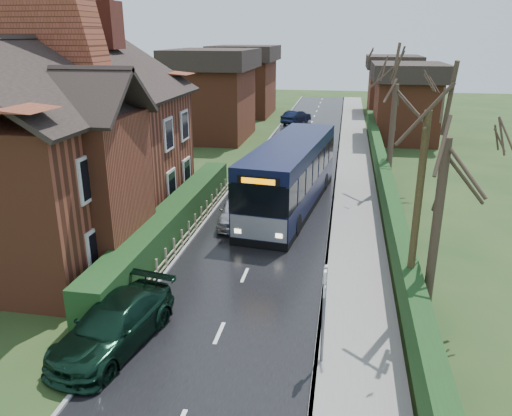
% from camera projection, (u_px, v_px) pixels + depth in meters
% --- Properties ---
extents(ground, '(140.00, 140.00, 0.00)m').
position_uv_depth(ground, '(233.00, 301.00, 17.35)').
color(ground, '#374A1F').
rests_on(ground, ground).
extents(road, '(6.00, 100.00, 0.02)m').
position_uv_depth(road, '(274.00, 208.00, 26.63)').
color(road, black).
rests_on(road, ground).
extents(pavement, '(2.50, 100.00, 0.14)m').
position_uv_depth(pavement, '(355.00, 212.00, 25.91)').
color(pavement, slate).
rests_on(pavement, ground).
extents(kerb_right, '(0.12, 100.00, 0.14)m').
position_uv_depth(kerb_right, '(332.00, 210.00, 26.11)').
color(kerb_right, gray).
rests_on(kerb_right, ground).
extents(kerb_left, '(0.12, 100.00, 0.10)m').
position_uv_depth(kerb_left, '(219.00, 204.00, 27.13)').
color(kerb_left, gray).
rests_on(kerb_left, ground).
extents(front_hedge, '(1.20, 16.00, 1.60)m').
position_uv_depth(front_hedge, '(173.00, 223.00, 22.38)').
color(front_hedge, black).
rests_on(front_hedge, ground).
extents(picket_fence, '(0.10, 16.00, 0.90)m').
position_uv_depth(picket_fence, '(189.00, 231.00, 22.37)').
color(picket_fence, tan).
rests_on(picket_fence, ground).
extents(right_wall_hedge, '(0.60, 50.00, 1.80)m').
position_uv_depth(right_wall_hedge, '(387.00, 196.00, 25.34)').
color(right_wall_hedge, brown).
rests_on(right_wall_hedge, ground).
extents(brick_house, '(9.30, 14.60, 10.30)m').
position_uv_depth(brick_house, '(61.00, 141.00, 21.79)').
color(brick_house, brown).
rests_on(brick_house, ground).
extents(bus, '(4.08, 11.89, 3.54)m').
position_uv_depth(bus, '(290.00, 176.00, 26.19)').
color(bus, black).
rests_on(bus, ground).
extents(car_silver, '(1.91, 4.03, 1.33)m').
position_uv_depth(car_silver, '(237.00, 210.00, 24.31)').
color(car_silver, silver).
rests_on(car_silver, ground).
extents(car_green, '(2.74, 5.03, 1.38)m').
position_uv_depth(car_green, '(114.00, 325.00, 14.68)').
color(car_green, black).
rests_on(car_green, ground).
extents(car_distant, '(2.92, 4.34, 1.35)m').
position_uv_depth(car_distant, '(296.00, 117.00, 51.68)').
color(car_distant, black).
rests_on(car_distant, ground).
extents(bus_stop_sign, '(0.09, 0.46, 3.04)m').
position_uv_depth(bus_stop_sign, '(324.00, 302.00, 13.36)').
color(bus_stop_sign, slate).
rests_on(bus_stop_sign, ground).
extents(telegraph_pole, '(0.30, 0.86, 6.74)m').
position_uv_depth(telegraph_pole, '(416.00, 219.00, 15.33)').
color(telegraph_pole, '#322A16').
rests_on(telegraph_pole, ground).
extents(tree_right_near, '(3.97, 3.97, 8.58)m').
position_uv_depth(tree_right_near, '(450.00, 123.00, 14.13)').
color(tree_right_near, '#34281E').
rests_on(tree_right_near, ground).
extents(tree_right_far, '(4.57, 4.57, 8.82)m').
position_uv_depth(tree_right_far, '(397.00, 76.00, 27.56)').
color(tree_right_far, '#3B2D23').
rests_on(tree_right_far, ground).
extents(tree_house_side, '(4.72, 4.72, 10.73)m').
position_uv_depth(tree_house_side, '(101.00, 48.00, 30.13)').
color(tree_house_side, '#3D2E24').
rests_on(tree_house_side, ground).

